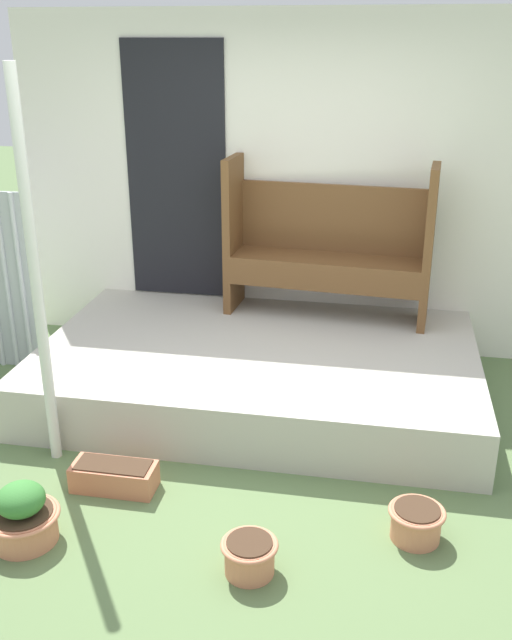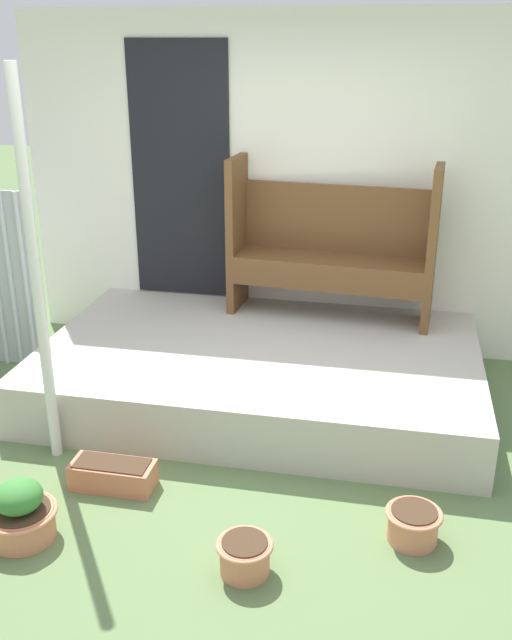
# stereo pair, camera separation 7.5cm
# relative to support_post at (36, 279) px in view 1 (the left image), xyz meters

# --- Properties ---
(ground_plane) EXTENTS (24.00, 24.00, 0.00)m
(ground_plane) POSITION_rel_support_post_xyz_m (1.13, 0.06, -1.14)
(ground_plane) COLOR #5B7547
(porch_slab) EXTENTS (3.03, 1.92, 0.38)m
(porch_slab) POSITION_rel_support_post_xyz_m (1.07, 1.02, -0.96)
(porch_slab) COLOR #B7B2A5
(porch_slab) RESTS_ON ground_plane
(house_wall) EXTENTS (4.23, 0.08, 2.60)m
(house_wall) POSITION_rel_support_post_xyz_m (1.03, 2.01, 0.16)
(house_wall) COLOR white
(house_wall) RESTS_ON ground_plane
(support_post) EXTENTS (0.07, 0.07, 2.29)m
(support_post) POSITION_rel_support_post_xyz_m (0.00, 0.00, 0.00)
(support_post) COLOR silver
(support_post) RESTS_ON ground_plane
(bench) EXTENTS (1.56, 0.52, 1.19)m
(bench) POSITION_rel_support_post_xyz_m (1.48, 1.75, -0.18)
(bench) COLOR brown
(bench) RESTS_ON porch_slab
(flower_pot_left) EXTENTS (0.37, 0.37, 0.33)m
(flower_pot_left) POSITION_rel_support_post_xyz_m (0.19, -0.77, -1.00)
(flower_pot_left) COLOR tan
(flower_pot_left) RESTS_ON ground_plane
(flower_pot_middle) EXTENTS (0.28, 0.28, 0.18)m
(flower_pot_middle) POSITION_rel_support_post_xyz_m (1.36, -0.79, -1.04)
(flower_pot_middle) COLOR tan
(flower_pot_middle) RESTS_ON ground_plane
(flower_pot_right) EXTENTS (0.29, 0.29, 0.18)m
(flower_pot_right) POSITION_rel_support_post_xyz_m (2.15, -0.39, -1.04)
(flower_pot_right) COLOR tan
(flower_pot_right) RESTS_ON ground_plane
(planter_box_rect) EXTENTS (0.48, 0.20, 0.16)m
(planter_box_rect) POSITION_rel_support_post_xyz_m (0.48, -0.26, -1.06)
(planter_box_rect) COLOR #C67251
(planter_box_rect) RESTS_ON ground_plane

